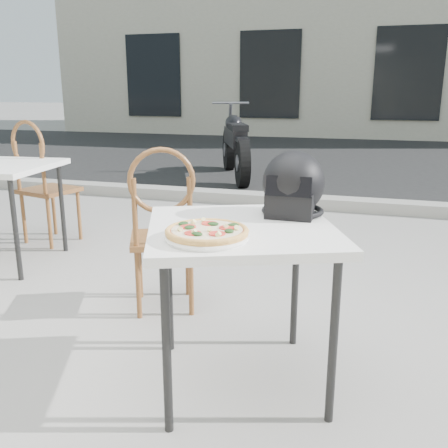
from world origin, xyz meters
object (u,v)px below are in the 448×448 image
(helmet, at_px, (293,187))
(cafe_chair_main, at_px, (163,222))
(pizza, at_px, (207,231))
(cafe_chair_side, at_px, (41,176))
(motorcycle, at_px, (235,145))
(cafe_table_main, at_px, (241,241))
(plate, at_px, (207,237))

(helmet, xyz_separation_m, cafe_chair_main, (-0.76, 0.32, -0.30))
(pizza, relative_size, cafe_chair_side, 0.38)
(cafe_chair_main, height_order, motorcycle, motorcycle)
(helmet, bearing_deg, pizza, -116.21)
(cafe_table_main, xyz_separation_m, pizza, (-0.07, -0.22, 0.10))
(cafe_table_main, relative_size, helmet, 3.40)
(plate, distance_m, cafe_chair_main, 0.97)
(plate, height_order, pizza, pizza)
(cafe_chair_side, bearing_deg, helmet, 165.28)
(helmet, bearing_deg, cafe_chair_main, 157.59)
(cafe_table_main, relative_size, plate, 2.55)
(pizza, xyz_separation_m, cafe_chair_main, (-0.53, 0.79, -0.21))
(pizza, height_order, motorcycle, motorcycle)
(plate, xyz_separation_m, helmet, (0.24, 0.47, 0.11))
(cafe_table_main, relative_size, cafe_chair_main, 1.02)
(cafe_table_main, xyz_separation_m, cafe_chair_side, (-2.06, 1.49, -0.08))
(cafe_table_main, distance_m, motorcycle, 5.22)
(cafe_chair_side, height_order, motorcycle, motorcycle)
(pizza, relative_size, cafe_chair_main, 0.40)
(cafe_table_main, height_order, plate, plate)
(pizza, height_order, helmet, helmet)
(pizza, xyz_separation_m, helmet, (0.24, 0.47, 0.09))
(helmet, relative_size, cafe_chair_side, 0.28)
(cafe_table_main, relative_size, pizza, 2.52)
(plate, height_order, cafe_chair_side, cafe_chair_side)
(plate, height_order, helmet, helmet)
(plate, distance_m, helmet, 0.54)
(cafe_table_main, distance_m, pizza, 0.25)
(helmet, distance_m, motorcycle, 5.04)
(helmet, distance_m, cafe_chair_main, 0.88)
(cafe_table_main, height_order, pizza, pizza)
(cafe_table_main, xyz_separation_m, plate, (-0.07, -0.22, 0.07))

